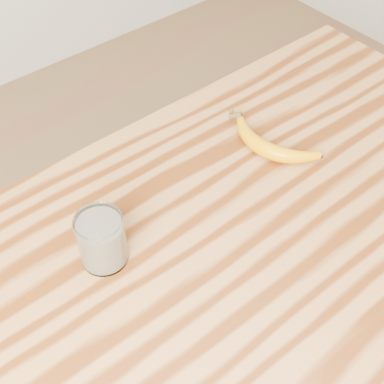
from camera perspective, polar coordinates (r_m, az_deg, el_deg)
table at (r=1.12m, az=8.47°, el=-7.02°), size 1.20×0.80×0.90m
smoothie_glass at (r=0.92m, az=-9.61°, el=-5.10°), size 0.08×0.08×0.10m
banana at (r=1.12m, az=7.91°, el=4.46°), size 0.17×0.30×0.03m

